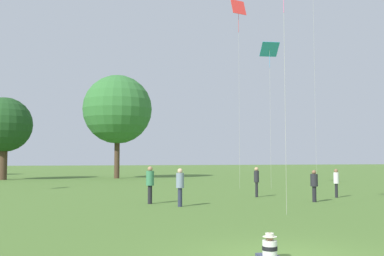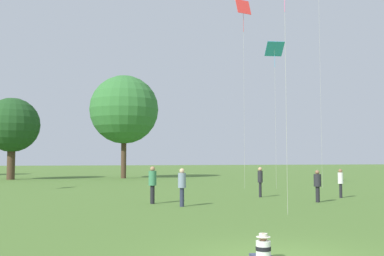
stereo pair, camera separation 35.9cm
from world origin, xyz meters
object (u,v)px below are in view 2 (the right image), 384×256
at_px(person_standing_1, 341,180).
at_px(seated_toddler, 263,249).
at_px(kite_2, 243,12).
at_px(person_standing_0, 317,183).
at_px(kite_1, 275,51).
at_px(distant_tree_2, 12,125).
at_px(person_standing_4, 182,184).
at_px(distant_tree_0, 124,110).
at_px(person_standing_5, 152,181).
at_px(person_standing_3, 260,179).

bearing_deg(person_standing_1, seated_toddler, 5.29).
bearing_deg(person_standing_1, kite_2, -121.60).
bearing_deg(person_standing_0, seated_toddler, -88.10).
bearing_deg(kite_1, person_standing_0, 130.08).
relative_size(seated_toddler, kite_1, 0.05).
bearing_deg(distant_tree_2, person_standing_0, -59.39).
xyz_separation_m(person_standing_4, distant_tree_0, (0.84, 31.47, 6.84)).
relative_size(person_standing_5, kite_2, 0.13).
xyz_separation_m(distant_tree_0, distant_tree_2, (-12.05, -0.18, -2.06)).
height_order(distant_tree_0, distant_tree_2, distant_tree_0).
xyz_separation_m(seated_toddler, person_standing_0, (8.11, 11.38, 0.72)).
bearing_deg(kite_2, distant_tree_0, 140.55).
relative_size(seated_toddler, distant_tree_2, 0.07).
relative_size(kite_2, distant_tree_2, 1.64).
height_order(person_standing_4, distant_tree_2, distant_tree_2).
bearing_deg(distant_tree_0, person_standing_0, -78.54).
relative_size(kite_1, distant_tree_2, 1.26).
height_order(seated_toddler, person_standing_4, person_standing_4).
bearing_deg(distant_tree_0, person_standing_3, -80.26).
bearing_deg(person_standing_5, distant_tree_2, -12.39).
relative_size(person_standing_0, distant_tree_2, 0.19).
distance_m(kite_1, distant_tree_2, 29.87).
bearing_deg(person_standing_1, person_standing_4, -33.28).
bearing_deg(person_standing_5, person_standing_1, -118.38).
xyz_separation_m(seated_toddler, kite_1, (10.86, 21.87, 10.20)).
relative_size(person_standing_1, kite_2, 0.11).
xyz_separation_m(person_standing_1, kite_2, (-2.27, 8.93, 12.48)).
distance_m(person_standing_3, person_standing_5, 7.02).
height_order(person_standing_0, person_standing_3, person_standing_3).
height_order(kite_2, distant_tree_2, kite_2).
bearing_deg(person_standing_0, person_standing_1, 74.24).
bearing_deg(person_standing_0, person_standing_4, -140.95).
relative_size(person_standing_3, distant_tree_2, 0.20).
xyz_separation_m(person_standing_3, kite_2, (1.97, 7.34, 12.41)).
distance_m(person_standing_5, kite_1, 17.05).
height_order(seated_toddler, distant_tree_0, distant_tree_0).
xyz_separation_m(seated_toddler, person_standing_4, (0.93, 11.17, 0.81)).
relative_size(person_standing_0, person_standing_1, 1.00).
relative_size(person_standing_4, person_standing_5, 0.96).
relative_size(person_standing_4, kite_1, 0.16).
distance_m(seated_toddler, person_standing_1, 17.18).
relative_size(person_standing_1, person_standing_4, 0.92).
height_order(person_standing_4, distant_tree_0, distant_tree_0).
height_order(person_standing_1, person_standing_4, person_standing_4).
bearing_deg(kite_2, person_standing_5, -100.13).
bearing_deg(person_standing_4, person_standing_5, -5.86).
xyz_separation_m(person_standing_0, person_standing_4, (-7.18, -0.21, 0.09)).
bearing_deg(person_standing_1, person_standing_3, -66.43).
xyz_separation_m(person_standing_4, kite_1, (9.93, 10.70, 9.39)).
distance_m(kite_2, distant_tree_0, 22.14).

